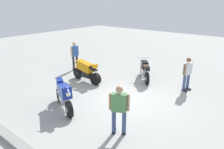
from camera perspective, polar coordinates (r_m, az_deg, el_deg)
ground_plane at (r=9.18m, az=4.71°, el=-6.64°), size 40.00×40.00×0.00m
motorcycle_blue_sportbike at (r=8.34m, az=-12.76°, el=-5.36°), size 1.85×1.04×1.14m
motorcycle_black_cruiser at (r=11.29m, az=8.79°, el=1.11°), size 1.45×1.66×1.09m
motorcycle_orange_sportbike at (r=11.00m, az=-7.00°, el=1.10°), size 1.96×0.70×1.14m
person_in_green_shirt at (r=6.52m, az=1.93°, el=-8.87°), size 0.60×0.48×1.64m
person_in_blue_shirt at (r=12.97m, az=-9.96°, el=5.48°), size 0.37×0.66×1.69m
person_in_white_shirt at (r=10.33m, az=19.58°, el=0.56°), size 0.38×0.62×1.58m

